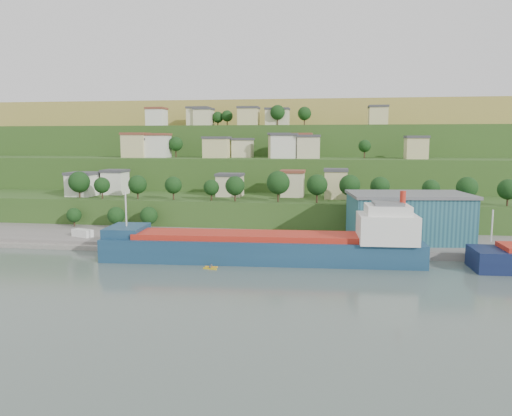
% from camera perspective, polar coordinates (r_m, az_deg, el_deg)
% --- Properties ---
extents(ground, '(500.00, 500.00, 0.00)m').
position_cam_1_polar(ground, '(111.92, -0.75, -7.07)').
color(ground, '#4B5C54').
rests_on(ground, ground).
extents(quay, '(220.00, 26.00, 4.00)m').
position_cam_1_polar(quay, '(137.82, 9.40, -4.36)').
color(quay, slate).
rests_on(quay, ground).
extents(pebble_beach, '(40.00, 18.00, 2.40)m').
position_cam_1_polar(pebble_beach, '(150.49, -20.51, -3.73)').
color(pebble_beach, slate).
rests_on(pebble_beach, ground).
extents(hillside, '(360.00, 210.77, 96.00)m').
position_cam_1_polar(hillside, '(277.53, 4.83, 1.78)').
color(hillside, '#284719').
rests_on(hillside, ground).
extents(cargo_ship_near, '(76.32, 15.80, 19.48)m').
position_cam_1_polar(cargo_ship_near, '(119.11, 1.73, -4.63)').
color(cargo_ship_near, '#132F49').
rests_on(cargo_ship_near, ground).
extents(warehouse, '(33.17, 22.79, 12.80)m').
position_cam_1_polar(warehouse, '(138.72, 16.99, -0.97)').
color(warehouse, '#1C4554').
rests_on(warehouse, quay).
extents(caravan, '(6.57, 4.59, 2.83)m').
position_cam_1_polar(caravan, '(147.36, -19.21, -2.87)').
color(caravan, white).
rests_on(caravan, pebble_beach).
extents(dinghy, '(4.04, 1.95, 0.78)m').
position_cam_1_polar(dinghy, '(143.35, -17.96, -3.52)').
color(dinghy, silver).
rests_on(dinghy, pebble_beach).
extents(kayak_orange, '(2.90, 0.61, 0.72)m').
position_cam_1_polar(kayak_orange, '(114.52, -5.12, -6.65)').
color(kayak_orange, '#F9A516').
rests_on(kayak_orange, ground).
extents(kayak_yellow, '(3.26, 1.31, 0.80)m').
position_cam_1_polar(kayak_yellow, '(112.93, -5.27, -6.85)').
color(kayak_yellow, gold).
rests_on(kayak_yellow, ground).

